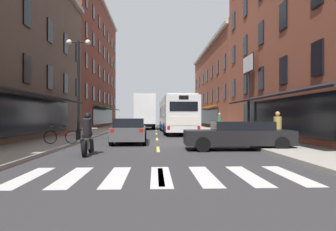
% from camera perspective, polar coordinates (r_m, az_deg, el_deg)
% --- Properties ---
extents(ground_plane, '(34.80, 80.00, 0.10)m').
position_cam_1_polar(ground_plane, '(17.89, -1.96, -5.19)').
color(ground_plane, '#333335').
extents(lane_centre_dashes, '(0.14, 73.90, 0.01)m').
position_cam_1_polar(lane_centre_dashes, '(17.64, -1.95, -5.08)').
color(lane_centre_dashes, '#DBCC4C').
rests_on(lane_centre_dashes, ground).
extents(crosswalk_near, '(7.10, 2.80, 0.01)m').
position_cam_1_polar(crosswalk_near, '(7.97, -1.32, -11.03)').
color(crosswalk_near, silver).
rests_on(crosswalk_near, ground).
extents(sidewalk_left, '(3.00, 80.00, 0.14)m').
position_cam_1_polar(sidewalk_left, '(18.78, -20.32, -4.57)').
color(sidewalk_left, '#A39E93').
rests_on(sidewalk_left, ground).
extents(sidewalk_right, '(3.00, 80.00, 0.14)m').
position_cam_1_polar(sidewalk_right, '(18.88, 16.32, -4.55)').
color(sidewalk_right, '#A39E93').
rests_on(sidewalk_right, ground).
extents(billboard_sign, '(0.40, 2.46, 6.10)m').
position_cam_1_polar(billboard_sign, '(24.82, 14.56, 7.10)').
color(billboard_sign, black).
rests_on(billboard_sign, sidewalk_right).
extents(transit_bus, '(2.85, 12.56, 3.25)m').
position_cam_1_polar(transit_bus, '(28.67, 1.46, 0.20)').
color(transit_bus, silver).
rests_on(transit_bus, ground).
extents(box_truck, '(2.72, 7.13, 4.07)m').
position_cam_1_polar(box_truck, '(37.27, -4.36, 0.66)').
color(box_truck, black).
rests_on(box_truck, ground).
extents(sedan_near, '(2.00, 4.39, 1.42)m').
position_cam_1_polar(sedan_near, '(47.48, -4.29, -1.17)').
color(sedan_near, silver).
rests_on(sedan_near, ground).
extents(sedan_mid, '(1.99, 4.79, 1.40)m').
position_cam_1_polar(sedan_mid, '(17.87, -7.07, -2.74)').
color(sedan_mid, '#515154').
rests_on(sedan_mid, ground).
extents(sedan_far, '(4.82, 1.94, 1.28)m').
position_cam_1_polar(sedan_far, '(14.44, 12.82, -3.51)').
color(sedan_far, black).
rests_on(sedan_far, ground).
extents(motorcycle_rider, '(0.62, 2.07, 1.66)m').
position_cam_1_polar(motorcycle_rider, '(12.61, -14.54, -3.81)').
color(motorcycle_rider, black).
rests_on(motorcycle_rider, ground).
extents(bicycle_near, '(1.71, 0.48, 0.91)m').
position_cam_1_polar(bicycle_near, '(16.57, -18.99, -3.66)').
color(bicycle_near, black).
rests_on(bicycle_near, sidewalk_left).
extents(pedestrian_near, '(0.40, 0.52, 1.60)m').
position_cam_1_polar(pedestrian_near, '(15.25, 19.46, -2.15)').
color(pedestrian_near, navy).
rests_on(pedestrian_near, sidewalk_right).
extents(pedestrian_mid, '(0.36, 0.36, 1.68)m').
position_cam_1_polar(pedestrian_mid, '(28.39, 9.43, -1.22)').
color(pedestrian_mid, '#33663F').
rests_on(pedestrian_mid, sidewalk_right).
extents(pedestrian_far, '(0.36, 0.36, 1.78)m').
position_cam_1_polar(pedestrian_far, '(32.14, 9.41, -1.01)').
color(pedestrian_far, '#33663F').
rests_on(pedestrian_far, sidewalk_right).
extents(street_lamp_twin, '(1.42, 0.32, 5.92)m').
position_cam_1_polar(street_lamp_twin, '(19.16, -16.10, 5.48)').
color(street_lamp_twin, black).
rests_on(street_lamp_twin, sidewalk_left).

